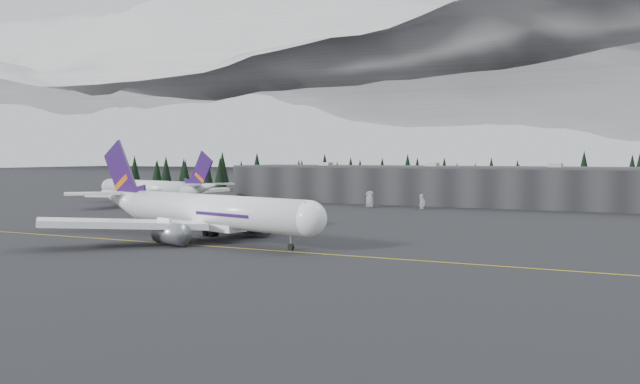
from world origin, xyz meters
The scene contains 9 objects.
ground centered at (0.00, 0.00, 0.00)m, with size 1400.00×1400.00×0.00m, color black.
taxiline centered at (0.00, -2.00, 0.01)m, with size 400.00×0.40×0.02m, color gold.
terminal centered at (0.00, 125.00, 6.30)m, with size 160.00×30.00×12.60m.
treeline centered at (0.00, 162.00, 7.50)m, with size 360.00×20.00×15.00m, color black.
mountain_ridge centered at (0.00, 1000.00, 0.00)m, with size 4400.00×900.00×420.00m, color white, non-canonical shape.
jet_main centered at (-20.35, 6.49, 5.57)m, with size 65.80×59.85×19.74m.
jet_parked centered at (-90.36, 79.04, 4.98)m, with size 58.97×53.75×17.67m.
gse_vehicle_a centered at (-20.98, 97.20, 0.72)m, with size 2.40×5.20×1.45m, color silver.
gse_vehicle_b centered at (-4.37, 98.21, 0.79)m, with size 1.87×4.64×1.58m, color silver.
Camera 1 is at (63.34, -107.16, 16.45)m, focal length 40.00 mm.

